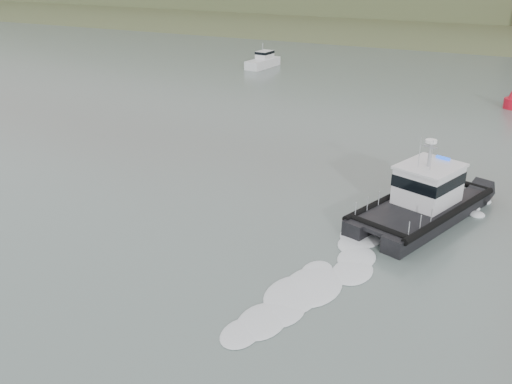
% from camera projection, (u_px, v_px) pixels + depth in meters
% --- Properties ---
extents(ground, '(400.00, 400.00, 0.00)m').
position_uv_depth(ground, '(186.00, 299.00, 24.26)').
color(ground, '#50605C').
rests_on(ground, ground).
extents(patrol_boat, '(6.53, 10.28, 4.69)m').
position_uv_depth(patrol_boat, '(424.00, 199.00, 31.21)').
color(patrol_boat, black).
rests_on(patrol_boat, ground).
extents(motorboat, '(2.49, 5.88, 3.14)m').
position_uv_depth(motorboat, '(263.00, 61.00, 72.53)').
color(motorboat, silver).
rests_on(motorboat, ground).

